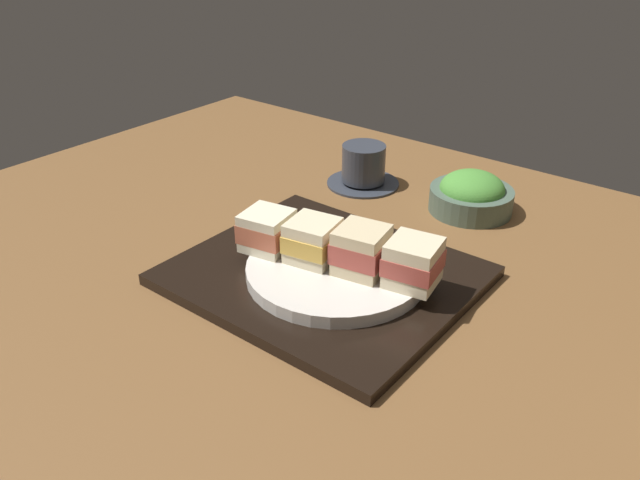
{
  "coord_description": "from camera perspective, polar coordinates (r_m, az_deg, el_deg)",
  "views": [
    {
      "loc": [
        47.43,
        -63.47,
        47.03
      ],
      "look_at": [
        0.14,
        -3.71,
        5.0
      ],
      "focal_mm": 36.06,
      "sensor_mm": 36.0,
      "label": 1
    }
  ],
  "objects": [
    {
      "name": "ground_plane",
      "position": [
        0.93,
        1.36,
        -2.62
      ],
      "size": [
        140.0,
        100.0,
        3.0
      ],
      "primitive_type": "cube",
      "color": "brown"
    },
    {
      "name": "serving_tray",
      "position": [
        0.87,
        0.33,
        -3.17
      ],
      "size": [
        37.6,
        32.44,
        1.57
      ],
      "primitive_type": "cube",
      "color": "black",
      "rests_on": "ground_plane"
    },
    {
      "name": "sandwich_plate",
      "position": [
        0.85,
        1.45,
        -2.68
      ],
      "size": [
        23.94,
        23.94,
        1.74
      ],
      "primitive_type": "cylinder",
      "color": "silver",
      "rests_on": "serving_tray"
    },
    {
      "name": "sandwich_nearmost",
      "position": [
        0.88,
        -4.72,
        0.85
      ],
      "size": [
        7.41,
        7.16,
        5.36
      ],
      "color": "#EFE5C1",
      "rests_on": "sandwich_plate"
    },
    {
      "name": "sandwich_inner_near",
      "position": [
        0.85,
        -0.65,
        -0.04
      ],
      "size": [
        7.3,
        7.42,
        5.57
      ],
      "color": "beige",
      "rests_on": "sandwich_plate"
    },
    {
      "name": "sandwich_inner_far",
      "position": [
        0.82,
        3.69,
        -0.9
      ],
      "size": [
        7.52,
        7.23,
        6.08
      ],
      "color": "beige",
      "rests_on": "sandwich_plate"
    },
    {
      "name": "sandwich_farmost",
      "position": [
        0.8,
        8.27,
        -2.01
      ],
      "size": [
        7.4,
        7.31,
        5.88
      ],
      "color": "beige",
      "rests_on": "sandwich_plate"
    },
    {
      "name": "salad_bowl",
      "position": [
        1.08,
        13.29,
        3.93
      ],
      "size": [
        13.6,
        13.6,
        6.79
      ],
      "color": "#4C6051",
      "rests_on": "ground_plane"
    },
    {
      "name": "coffee_cup",
      "position": [
        1.15,
        3.86,
        6.5
      ],
      "size": [
        12.97,
        12.97,
        7.38
      ],
      "color": "#333842",
      "rests_on": "ground_plane"
    }
  ]
}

